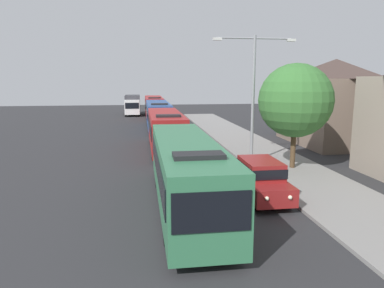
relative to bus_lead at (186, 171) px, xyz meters
The scene contains 9 objects.
bus_lead is the anchor object (origin of this frame).
bus_second_in_line 13.29m from the bus_lead, 90.00° to the left, with size 2.58×10.58×3.21m.
bus_middle 26.30m from the bus_lead, 90.00° to the left, with size 2.58×12.08×3.21m.
bus_fourth_in_line 39.64m from the bus_lead, 90.00° to the left, with size 2.58×12.03×3.21m.
white_suv 3.82m from the bus_lead, 10.28° to the left, with size 1.86×4.51×1.90m.
box_truck_oncoming 43.88m from the bus_lead, 94.32° to the left, with size 2.35×7.05×3.15m.
streetlamp_mid 9.97m from the bus_lead, 54.64° to the left, with size 5.45×0.28×8.32m.
roadside_tree 9.92m from the bus_lead, 37.68° to the left, with size 4.57×4.57×6.53m.
house_distant_gabled 21.00m from the bus_lead, 44.02° to the left, with size 6.99×10.04×7.44m.
Camera 1 is at (-3.19, -2.57, 5.67)m, focal length 33.49 mm.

